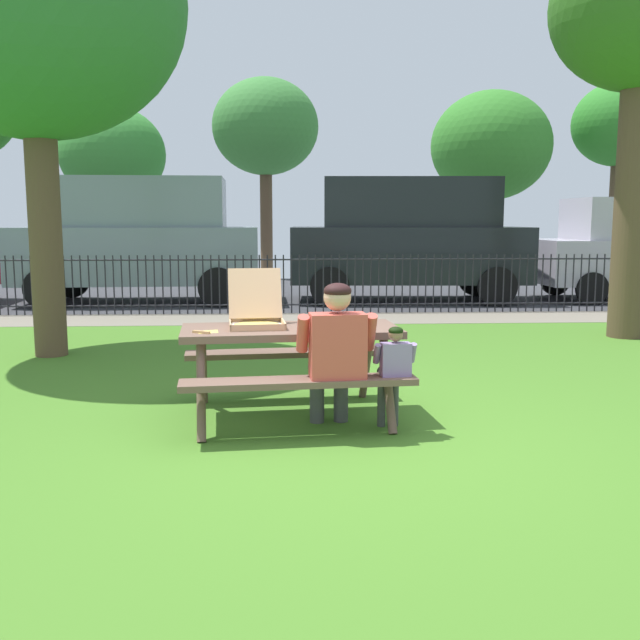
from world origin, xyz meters
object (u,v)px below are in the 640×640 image
tree_midground_left (33,2)px  far_tree_center (265,128)px  parked_car_right (408,237)px  picnic_table_foreground (291,348)px  pizza_box_open (256,315)px  pizza_slice_on_table (207,331)px  adult_at_table (335,351)px  far_tree_midright (491,146)px  far_tree_midleft (113,155)px  far_tree_right (619,126)px  child_at_table (393,368)px  parked_car_center (139,237)px

tree_midground_left → far_tree_center: tree_midground_left is taller
parked_car_right → far_tree_center: bearing=114.1°
picnic_table_foreground → pizza_box_open: size_ratio=3.19×
pizza_slice_on_table → tree_midground_left: size_ratio=0.04×
picnic_table_foreground → adult_at_table: bearing=-54.2°
far_tree_midright → pizza_box_open: bearing=-112.6°
adult_at_table → far_tree_center: 16.21m
picnic_table_foreground → parked_car_right: bearing=73.8°
pizza_box_open → pizza_slice_on_table: size_ratio=2.47×
pizza_slice_on_table → adult_at_table: adult_at_table is taller
adult_at_table → far_tree_midleft: size_ratio=0.25×
parked_car_right → picnic_table_foreground: bearing=-106.2°
parked_car_right → far_tree_midright: 8.02m
pizza_box_open → tree_midground_left: (-2.63, 2.85, 3.28)m
picnic_table_foreground → parked_car_right: (2.49, 8.58, 0.71)m
far_tree_midright → far_tree_right: bearing=0.0°
parked_car_right → far_tree_center: 7.94m
tree_midground_left → far_tree_center: size_ratio=1.02×
far_tree_midright → far_tree_right: far_tree_right is taller
picnic_table_foreground → tree_midground_left: 5.45m
child_at_table → parked_car_center: (-3.70, 9.04, 0.79)m
pizza_slice_on_table → far_tree_right: far_tree_right is taller
pizza_slice_on_table → far_tree_center: bearing=89.5°
picnic_table_foreground → far_tree_center: (-0.52, 15.31, 3.64)m
adult_at_table → far_tree_center: (-0.86, 15.79, 3.58)m
picnic_table_foreground → parked_car_right: size_ratio=0.40×
pizza_slice_on_table → far_tree_midleft: bearing=105.2°
far_tree_midleft → parked_car_right: bearing=-42.4°
picnic_table_foreground → far_tree_center: bearing=92.0°
pizza_slice_on_table → picnic_table_foreground: bearing=18.2°
far_tree_right → picnic_table_foreground: bearing=-122.8°
child_at_table → parked_car_right: parked_car_right is taller
adult_at_table → pizza_slice_on_table: bearing=166.1°
far_tree_midleft → far_tree_right: size_ratio=0.85×
tree_midground_left → parked_car_center: tree_midground_left is taller
far_tree_midleft → far_tree_center: 4.43m
adult_at_table → child_at_table: (0.45, 0.01, -0.14)m
pizza_box_open → child_at_table: bearing=-26.9°
far_tree_center → far_tree_right: far_tree_right is taller
pizza_slice_on_table → child_at_table: child_at_table is taller
picnic_table_foreground → pizza_slice_on_table: 0.73m
picnic_table_foreground → far_tree_midright: bearing=68.4°
tree_midground_left → far_tree_midleft: size_ratio=1.19×
picnic_table_foreground → parked_car_center: 9.08m
picnic_table_foreground → pizza_box_open: pizza_box_open is taller
pizza_slice_on_table → far_tree_center: size_ratio=0.04×
pizza_box_open → far_tree_center: bearing=90.9°
adult_at_table → far_tree_center: size_ratio=0.21×
far_tree_right → far_tree_midleft: bearing=180.0°
adult_at_table → far_tree_midleft: far_tree_midleft is taller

